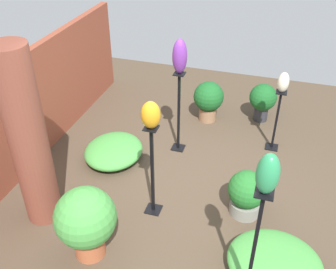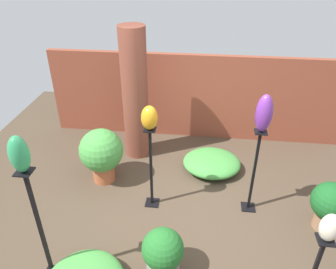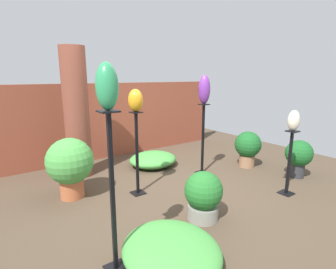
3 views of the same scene
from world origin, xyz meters
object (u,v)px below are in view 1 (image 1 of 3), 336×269
at_px(art_vase_violet, 180,56).
at_px(potted_plant_front_right, 86,220).
at_px(art_vase_jade, 268,174).
at_px(art_vase_ivory, 283,82).
at_px(pedestal_jade, 252,258).
at_px(pedestal_ivory, 276,123).
at_px(pedestal_violet, 179,116).
at_px(potted_plant_back_center, 208,99).
at_px(potted_plant_front_left, 263,99).
at_px(brick_pillar, 28,141).
at_px(art_vase_amber, 151,115).
at_px(potted_plant_mid_left, 247,193).
at_px(pedestal_amber, 152,175).

distance_m(art_vase_violet, potted_plant_front_right, 2.57).
xyz_separation_m(art_vase_jade, art_vase_ivory, (2.89, -0.03, -0.56)).
distance_m(pedestal_jade, pedestal_ivory, 2.90).
bearing_deg(pedestal_violet, art_vase_violet, -165.96).
distance_m(potted_plant_back_center, potted_plant_front_left, 0.95).
distance_m(brick_pillar, potted_plant_front_right, 1.13).
relative_size(art_vase_amber, potted_plant_front_right, 0.36).
height_order(pedestal_ivory, potted_plant_mid_left, pedestal_ivory).
height_order(art_vase_jade, potted_plant_back_center, art_vase_jade).
height_order(brick_pillar, art_vase_ivory, brick_pillar).
bearing_deg(pedestal_ivory, pedestal_amber, 144.29).
relative_size(pedestal_jade, potted_plant_back_center, 2.11).
relative_size(art_vase_jade, art_vase_ivory, 1.27).
bearing_deg(art_vase_ivory, potted_plant_front_left, 18.92).
relative_size(pedestal_amber, potted_plant_front_right, 1.41).
height_order(brick_pillar, pedestal_ivory, brick_pillar).
relative_size(pedestal_violet, potted_plant_front_left, 1.91).
bearing_deg(pedestal_violet, art_vase_jade, -149.71).
height_order(potted_plant_back_center, potted_plant_mid_left, potted_plant_back_center).
bearing_deg(pedestal_amber, pedestal_ivory, -35.71).
xyz_separation_m(pedestal_amber, potted_plant_front_left, (2.71, -1.09, -0.18)).
bearing_deg(potted_plant_front_left, potted_plant_mid_left, -178.52).
xyz_separation_m(pedestal_violet, pedestal_jade, (-2.42, -1.41, 0.11)).
height_order(art_vase_violet, potted_plant_front_left, art_vase_violet).
xyz_separation_m(pedestal_violet, potted_plant_back_center, (1.00, -0.25, -0.19)).
height_order(pedestal_violet, potted_plant_front_right, pedestal_violet).
xyz_separation_m(pedestal_jade, art_vase_ivory, (2.89, -0.03, 0.46)).
bearing_deg(potted_plant_mid_left, art_vase_amber, 105.45).
bearing_deg(pedestal_amber, pedestal_violet, 2.95).
height_order(brick_pillar, potted_plant_front_left, brick_pillar).
height_order(art_vase_jade, potted_plant_front_right, art_vase_jade).
distance_m(pedestal_amber, potted_plant_mid_left, 1.22).
bearing_deg(brick_pillar, art_vase_ivory, -48.50).
bearing_deg(art_vase_jade, potted_plant_front_right, 86.52).
xyz_separation_m(pedestal_violet, art_vase_violet, (-0.00, -0.00, 0.97)).
xyz_separation_m(potted_plant_back_center, potted_plant_mid_left, (-2.12, -0.97, -0.08)).
relative_size(pedestal_ivory, potted_plant_back_center, 1.39).
height_order(brick_pillar, pedestal_amber, brick_pillar).
distance_m(potted_plant_back_center, potted_plant_front_right, 3.38).
height_order(pedestal_jade, potted_plant_front_left, pedestal_jade).
xyz_separation_m(pedestal_amber, potted_plant_front_right, (-0.88, 0.47, -0.06)).
bearing_deg(pedestal_amber, potted_plant_front_right, 151.63).
xyz_separation_m(brick_pillar, pedestal_jade, (-0.51, -2.67, -0.45)).
bearing_deg(potted_plant_mid_left, brick_pillar, 107.86).
bearing_deg(potted_plant_front_right, pedestal_amber, -28.37).
bearing_deg(pedestal_violet, art_vase_ivory, -72.02).
xyz_separation_m(pedestal_violet, potted_plant_mid_left, (-1.12, -1.22, -0.27)).
bearing_deg(art_vase_ivory, potted_plant_back_center, 65.69).
bearing_deg(potted_plant_front_left, art_vase_violet, 137.78).
relative_size(art_vase_ivory, potted_plant_mid_left, 0.48).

